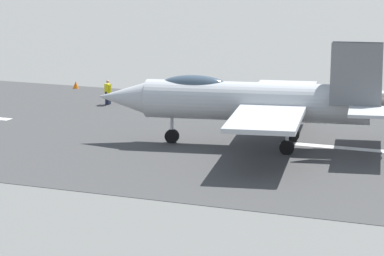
{
  "coord_description": "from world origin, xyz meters",
  "views": [
    {
      "loc": [
        -10.65,
        49.59,
        11.35
      ],
      "look_at": [
        6.4,
        8.06,
        2.2
      ],
      "focal_mm": 91.54,
      "sensor_mm": 36.0,
      "label": 1
    }
  ],
  "objects_px": {
    "marker_cone_mid": "(245,96)",
    "marker_cone_far": "(76,85)",
    "fighter_jet": "(255,100)",
    "crew_person": "(108,92)"
  },
  "relations": [
    {
      "from": "marker_cone_mid",
      "to": "marker_cone_far",
      "type": "height_order",
      "value": "same"
    },
    {
      "from": "fighter_jet",
      "to": "marker_cone_far",
      "type": "height_order",
      "value": "fighter_jet"
    },
    {
      "from": "fighter_jet",
      "to": "crew_person",
      "type": "bearing_deg",
      "value": -32.6
    },
    {
      "from": "fighter_jet",
      "to": "crew_person",
      "type": "distance_m",
      "value": 15.5
    },
    {
      "from": "crew_person",
      "to": "marker_cone_far",
      "type": "height_order",
      "value": "crew_person"
    },
    {
      "from": "fighter_jet",
      "to": "marker_cone_far",
      "type": "relative_size",
      "value": 30.1
    },
    {
      "from": "fighter_jet",
      "to": "marker_cone_mid",
      "type": "xyz_separation_m",
      "value": [
        5.2,
        -13.32,
        -2.22
      ]
    },
    {
      "from": "marker_cone_mid",
      "to": "marker_cone_far",
      "type": "distance_m",
      "value": 12.97
    },
    {
      "from": "crew_person",
      "to": "marker_cone_mid",
      "type": "height_order",
      "value": "crew_person"
    },
    {
      "from": "fighter_jet",
      "to": "marker_cone_far",
      "type": "bearing_deg",
      "value": -36.23
    }
  ]
}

